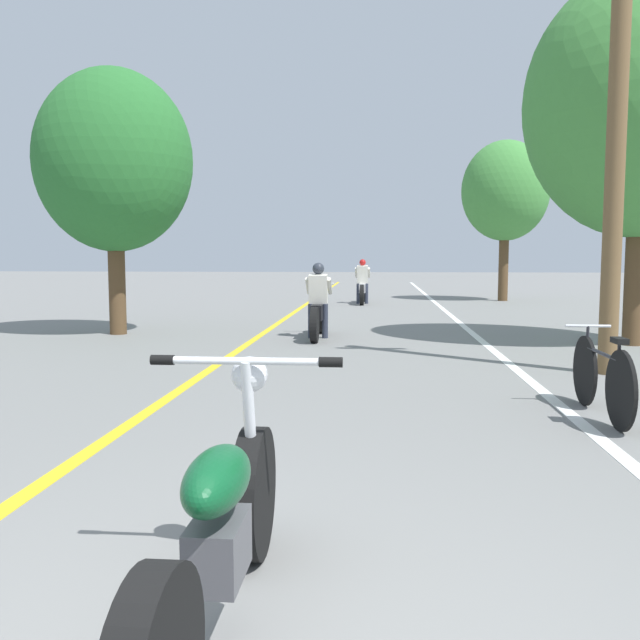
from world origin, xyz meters
TOP-DOWN VIEW (x-y plane):
  - lane_stripe_center at (-1.70, 12.56)m, footprint 0.14×48.00m
  - lane_stripe_edge at (2.39, 12.56)m, footprint 0.14×48.00m
  - utility_pole at (3.49, 6.98)m, footprint 1.10×0.24m
  - roadside_tree_right_far at (4.72, 21.23)m, footprint 2.88×2.59m
  - roadside_tree_left at (-4.49, 10.74)m, footprint 2.99×2.70m
  - motorcycle_foreground at (-0.08, 0.60)m, footprint 0.91×2.20m
  - motorcycle_rider_lead at (-0.56, 10.48)m, footprint 0.50×2.11m
  - motorcycle_rider_far at (0.05, 19.50)m, footprint 0.50×2.10m
  - bicycle_parked at (2.64, 4.55)m, footprint 0.44×1.74m

SIDE VIEW (x-z plane):
  - lane_stripe_center at x=-1.70m, z-range 0.00..0.01m
  - lane_stripe_edge at x=2.39m, z-range 0.00..0.01m
  - bicycle_parked at x=2.64m, z-range -0.03..0.80m
  - motorcycle_foreground at x=-0.08m, z-range -0.09..0.96m
  - motorcycle_rider_lead at x=-0.56m, z-range -0.17..1.22m
  - motorcycle_rider_far at x=0.05m, z-range -0.18..1.23m
  - utility_pole at x=3.49m, z-range 0.09..6.28m
  - roadside_tree_left at x=-4.49m, z-range 0.78..5.82m
  - roadside_tree_right_far at x=4.72m, z-range 0.98..6.29m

